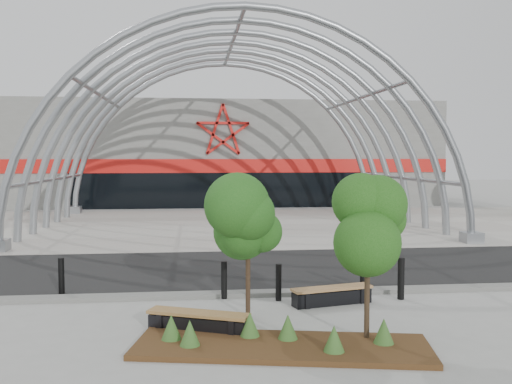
{
  "coord_description": "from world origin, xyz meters",
  "views": [
    {
      "loc": [
        -2.17,
        -15.7,
        3.88
      ],
      "look_at": [
        0.0,
        4.0,
        2.6
      ],
      "focal_mm": 40.0,
      "sensor_mm": 36.0,
      "label": 1
    }
  ],
  "objects_px": {
    "bench_0": "(198,323)",
    "bench_1": "(332,296)",
    "street_tree_1": "(368,230)",
    "bollard_2": "(279,282)",
    "street_tree_0": "(248,209)"
  },
  "relations": [
    {
      "from": "street_tree_1",
      "to": "bench_1",
      "type": "xyz_separation_m",
      "value": [
        0.02,
        3.05,
        -2.13
      ]
    },
    {
      "from": "bench_0",
      "to": "bollard_2",
      "type": "bearing_deg",
      "value": 50.14
    },
    {
      "from": "street_tree_0",
      "to": "bench_1",
      "type": "relative_size",
      "value": 1.62
    },
    {
      "from": "bench_1",
      "to": "bollard_2",
      "type": "bearing_deg",
      "value": 158.82
    },
    {
      "from": "street_tree_1",
      "to": "bench_0",
      "type": "bearing_deg",
      "value": 164.13
    },
    {
      "from": "street_tree_0",
      "to": "street_tree_1",
      "type": "bearing_deg",
      "value": -43.16
    },
    {
      "from": "bollard_2",
      "to": "bench_0",
      "type": "bearing_deg",
      "value": -129.86
    },
    {
      "from": "bench_0",
      "to": "bench_1",
      "type": "bearing_deg",
      "value": 30.63
    },
    {
      "from": "bollard_2",
      "to": "bench_1",
      "type": "bearing_deg",
      "value": -21.18
    },
    {
      "from": "bench_1",
      "to": "bollard_2",
      "type": "height_order",
      "value": "bollard_2"
    },
    {
      "from": "street_tree_1",
      "to": "bench_0",
      "type": "xyz_separation_m",
      "value": [
        -3.46,
        0.98,
        -2.12
      ]
    },
    {
      "from": "street_tree_0",
      "to": "bollard_2",
      "type": "bearing_deg",
      "value": 56.33
    },
    {
      "from": "bench_1",
      "to": "street_tree_1",
      "type": "bearing_deg",
      "value": -90.37
    },
    {
      "from": "bench_0",
      "to": "bench_1",
      "type": "height_order",
      "value": "bench_0"
    },
    {
      "from": "street_tree_1",
      "to": "bench_0",
      "type": "distance_m",
      "value": 4.18
    }
  ]
}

